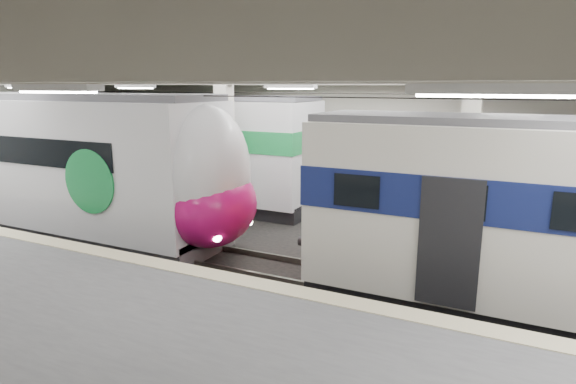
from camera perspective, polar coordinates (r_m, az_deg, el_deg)
The scene contains 3 objects.
station_hall at distance 11.38m, azimuth -7.94°, elevation 3.63°, with size 36.00×24.00×5.75m.
modern_emu at distance 17.55m, azimuth -24.12°, elevation 2.72°, with size 14.82×3.06×4.73m.
far_train at distance 22.03m, azimuth -14.77°, elevation 5.29°, with size 14.43×3.18×4.57m.
Camera 1 is at (6.29, -11.06, 4.98)m, focal length 30.00 mm.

